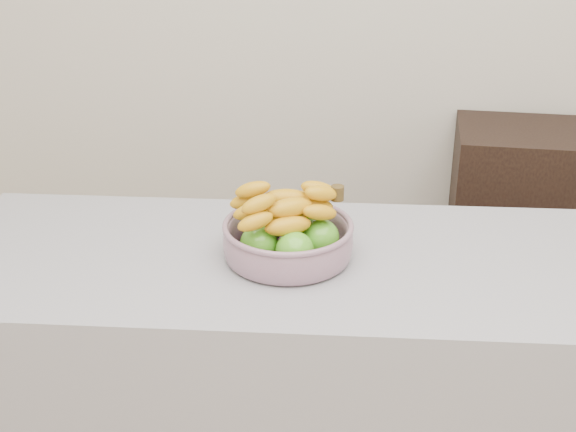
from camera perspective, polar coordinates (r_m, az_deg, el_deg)
counter at (r=2.01m, az=6.98°, el=-14.50°), size 2.00×0.60×0.90m
cabinet at (r=2.99m, az=15.82°, el=-1.74°), size 0.50×0.42×0.84m
fruit_bowl at (r=1.74m, az=-0.02°, el=-1.39°), size 0.28×0.28×0.16m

